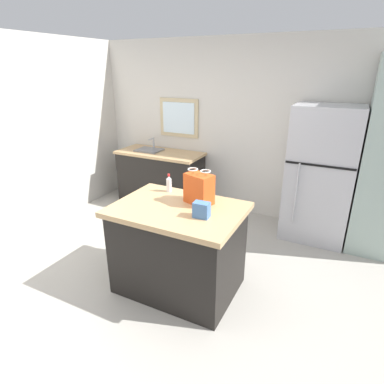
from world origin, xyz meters
TOP-DOWN VIEW (x-y plane):
  - ground at (0.00, 0.00)m, footprint 5.77×5.77m
  - back_wall at (-0.02, 2.35)m, footprint 4.81×0.13m
  - kitchen_island at (0.09, 0.19)m, footprint 1.23×0.89m
  - refrigerator at (1.17, 1.96)m, footprint 0.80×0.67m
  - sink_counter at (-1.25, 1.98)m, footprint 1.38×0.62m
  - shopping_bag at (0.22, 0.38)m, footprint 0.30×0.24m
  - small_box at (0.38, 0.10)m, footprint 0.15×0.10m
  - bottle at (-0.20, 0.51)m, footprint 0.06×0.06m

SIDE VIEW (x-z plane):
  - ground at x=0.00m, z-range 0.00..0.00m
  - sink_counter at x=-1.25m, z-range -0.08..0.99m
  - kitchen_island at x=0.09m, z-range 0.00..0.91m
  - refrigerator at x=1.17m, z-range 0.00..1.73m
  - small_box at x=0.38m, z-range 0.90..1.04m
  - bottle at x=-0.20m, z-range 0.89..1.09m
  - shopping_bag at x=0.22m, z-range 0.88..1.22m
  - back_wall at x=-0.02m, z-range 0.00..2.56m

